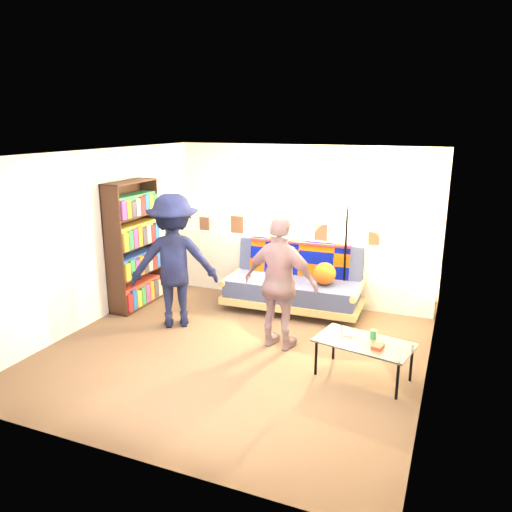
{
  "coord_description": "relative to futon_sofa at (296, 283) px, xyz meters",
  "views": [
    {
      "loc": [
        2.41,
        -5.45,
        2.76
      ],
      "look_at": [
        0.0,
        0.4,
        1.05
      ],
      "focal_mm": 35.0,
      "sensor_mm": 36.0,
      "label": 1
    }
  ],
  "objects": [
    {
      "name": "ground",
      "position": [
        -0.24,
        -1.39,
        -0.41
      ],
      "size": [
        5.0,
        5.0,
        0.0
      ],
      "primitive_type": "plane",
      "color": "brown",
      "rests_on": "ground"
    },
    {
      "name": "room_shell",
      "position": [
        -0.24,
        -0.92,
        1.26
      ],
      "size": [
        4.6,
        5.05,
        2.45
      ],
      "color": "silver",
      "rests_on": "ground"
    },
    {
      "name": "half_wall_ledge",
      "position": [
        -0.24,
        0.41,
        0.09
      ],
      "size": [
        4.45,
        0.15,
        1.0
      ],
      "primitive_type": "cube",
      "color": "silver",
      "rests_on": "ground"
    },
    {
      "name": "ledge_decor",
      "position": [
        -0.47,
        0.39,
        0.77
      ],
      "size": [
        2.97,
        0.02,
        0.45
      ],
      "color": "brown",
      "rests_on": "half_wall_ledge"
    },
    {
      "name": "futon_sofa",
      "position": [
        0.0,
        0.0,
        0.0
      ],
      "size": [
        2.08,
        1.05,
        0.88
      ],
      "color": "tan",
      "rests_on": "ground"
    },
    {
      "name": "bookshelf",
      "position": [
        -2.32,
        -0.81,
        0.49
      ],
      "size": [
        0.32,
        0.96,
        1.92
      ],
      "color": "black",
      "rests_on": "ground"
    },
    {
      "name": "coffee_table",
      "position": [
        1.36,
        -1.75,
        -0.01
      ],
      "size": [
        1.13,
        0.77,
        0.54
      ],
      "color": "black",
      "rests_on": "ground"
    },
    {
      "name": "floor_lamp",
      "position": [
        0.71,
        0.21,
        0.77
      ],
      "size": [
        0.33,
        0.31,
        1.67
      ],
      "color": "black",
      "rests_on": "ground"
    },
    {
      "name": "person_left",
      "position": [
        -1.35,
        -1.22,
        0.51
      ],
      "size": [
        1.37,
        1.19,
        1.84
      ],
      "primitive_type": "imported",
      "rotation": [
        0.0,
        0.0,
        3.67
      ],
      "color": "black",
      "rests_on": "ground"
    },
    {
      "name": "person_right",
      "position": [
        0.24,
        -1.36,
        0.43
      ],
      "size": [
        1.03,
        0.54,
        1.68
      ],
      "primitive_type": "imported",
      "rotation": [
        0.0,
        0.0,
        3.01
      ],
      "color": "#C17C8E",
      "rests_on": "ground"
    }
  ]
}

